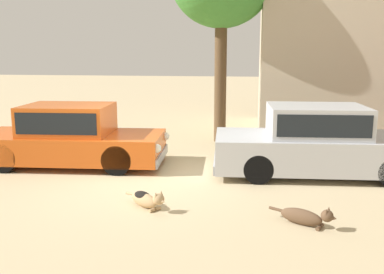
{
  "coord_description": "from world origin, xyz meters",
  "views": [
    {
      "loc": [
        2.23,
        -8.6,
        2.64
      ],
      "look_at": [
        0.98,
        0.2,
        0.9
      ],
      "focal_mm": 40.53,
      "sensor_mm": 36.0,
      "label": 1
    }
  ],
  "objects_px": {
    "stray_dog_spotted": "(146,199)",
    "parked_sedan_second": "(317,141)",
    "stray_dog_tan": "(306,217)",
    "parked_sedan_nearest": "(70,136)"
  },
  "relations": [
    {
      "from": "parked_sedan_second",
      "to": "stray_dog_spotted",
      "type": "bearing_deg",
      "value": -144.45
    },
    {
      "from": "parked_sedan_nearest",
      "to": "parked_sedan_second",
      "type": "height_order",
      "value": "parked_sedan_second"
    },
    {
      "from": "stray_dog_tan",
      "to": "stray_dog_spotted",
      "type": "bearing_deg",
      "value": -160.82
    },
    {
      "from": "parked_sedan_nearest",
      "to": "stray_dog_spotted",
      "type": "bearing_deg",
      "value": -49.89
    },
    {
      "from": "parked_sedan_second",
      "to": "parked_sedan_nearest",
      "type": "bearing_deg",
      "value": 176.34
    },
    {
      "from": "stray_dog_tan",
      "to": "parked_sedan_nearest",
      "type": "bearing_deg",
      "value": 177.81
    },
    {
      "from": "parked_sedan_nearest",
      "to": "stray_dog_tan",
      "type": "bearing_deg",
      "value": -34.14
    },
    {
      "from": "parked_sedan_second",
      "to": "stray_dog_tan",
      "type": "xyz_separation_m",
      "value": [
        -0.53,
        -3.0,
        -0.6
      ]
    },
    {
      "from": "stray_dog_spotted",
      "to": "parked_sedan_second",
      "type": "bearing_deg",
      "value": 76.82
    },
    {
      "from": "parked_sedan_nearest",
      "to": "parked_sedan_second",
      "type": "xyz_separation_m",
      "value": [
        5.66,
        -0.0,
        0.04
      ]
    }
  ]
}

